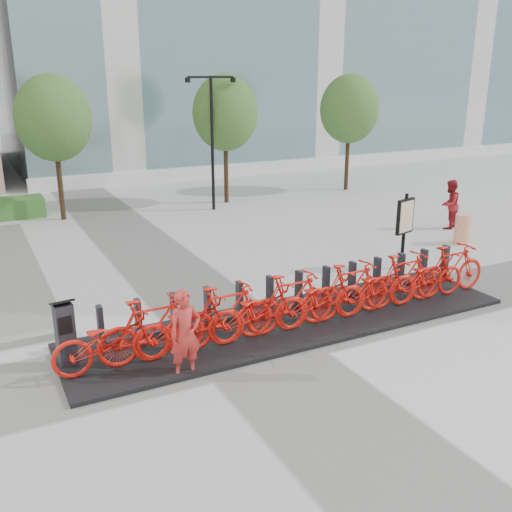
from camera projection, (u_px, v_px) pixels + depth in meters
name	position (u px, v px, depth m)	size (l,w,h in m)	color
ground	(245.00, 341.00, 11.22)	(120.00, 120.00, 0.00)	beige
tree_1	(53.00, 118.00, 19.67)	(2.60, 2.60, 5.10)	#322217
tree_2	(225.00, 113.00, 22.49)	(2.60, 2.60, 5.10)	#322217
tree_3	(349.00, 109.00, 25.10)	(2.60, 2.60, 5.10)	#322217
streetlamp	(212.00, 128.00, 21.35)	(2.00, 0.20, 5.00)	black
dock_pad	(294.00, 322.00, 12.03)	(9.60, 2.40, 0.08)	black
dock_rail_posts	(300.00, 291.00, 12.47)	(8.74, 0.50, 0.85)	black
bike_0	(112.00, 340.00, 9.86)	(0.72, 2.07, 1.09)	red
bike_1	(152.00, 329.00, 10.16)	(0.57, 2.01, 1.21)	red
bike_2	(190.00, 325.00, 10.49)	(0.72, 2.07, 1.09)	red
bike_3	(226.00, 314.00, 10.78)	(0.57, 2.01, 1.21)	red
bike_4	(259.00, 311.00, 11.11)	(0.72, 2.07, 1.09)	red
bike_5	(291.00, 301.00, 11.41)	(0.57, 2.01, 1.21)	red
bike_6	(321.00, 298.00, 11.74)	(0.72, 2.07, 1.09)	red
bike_7	(350.00, 290.00, 12.03)	(0.57, 2.01, 1.21)	red
bike_8	(377.00, 287.00, 12.36)	(0.72, 2.07, 1.09)	red
bike_9	(403.00, 279.00, 12.66)	(0.57, 2.01, 1.21)	red
bike_10	(427.00, 277.00, 12.99)	(0.72, 2.07, 1.09)	red
bike_11	(451.00, 270.00, 13.28)	(0.57, 2.01, 1.21)	red
kiosk	(65.00, 332.00, 10.06)	(0.41, 0.36, 1.24)	black
worker_red	(185.00, 334.00, 9.70)	(0.58, 0.38, 1.59)	#B22824
pedestrian	(450.00, 204.00, 19.30)	(0.81, 0.63, 1.67)	maroon
construction_barrel	(462.00, 229.00, 17.65)	(0.48, 0.48, 0.92)	#EE4900
map_sign	(405.00, 220.00, 15.07)	(0.67, 0.28, 2.06)	black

